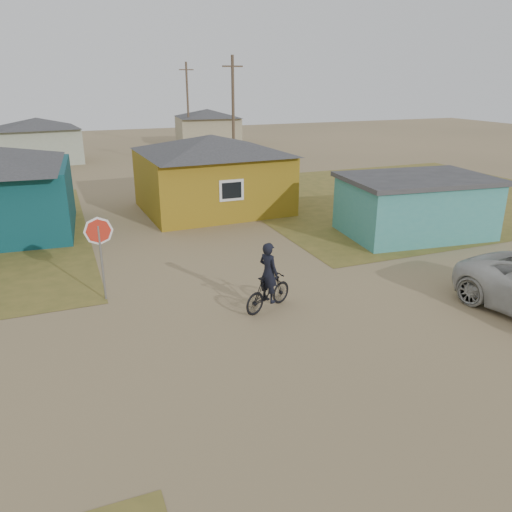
# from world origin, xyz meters

# --- Properties ---
(ground) EXTENTS (120.00, 120.00, 0.00)m
(ground) POSITION_xyz_m (0.00, 0.00, 0.00)
(ground) COLOR #947C55
(grass_ne) EXTENTS (20.00, 18.00, 0.00)m
(grass_ne) POSITION_xyz_m (14.00, 13.00, 0.01)
(grass_ne) COLOR olive
(grass_ne) RESTS_ON ground
(house_yellow) EXTENTS (7.72, 6.76, 3.90)m
(house_yellow) POSITION_xyz_m (2.50, 14.00, 2.00)
(house_yellow) COLOR olive
(house_yellow) RESTS_ON ground
(shed_turquoise) EXTENTS (6.71, 4.93, 2.60)m
(shed_turquoise) POSITION_xyz_m (9.50, 6.50, 1.31)
(shed_turquoise) COLOR teal
(shed_turquoise) RESTS_ON ground
(house_pale_west) EXTENTS (7.04, 6.15, 3.60)m
(house_pale_west) POSITION_xyz_m (-6.00, 34.00, 1.86)
(house_pale_west) COLOR #9DA68F
(house_pale_west) RESTS_ON ground
(house_beige_east) EXTENTS (6.95, 6.05, 3.60)m
(house_beige_east) POSITION_xyz_m (10.00, 40.00, 1.86)
(house_beige_east) COLOR tan
(house_beige_east) RESTS_ON ground
(utility_pole_near) EXTENTS (1.40, 0.20, 8.00)m
(utility_pole_near) POSITION_xyz_m (6.50, 22.00, 4.14)
(utility_pole_near) COLOR brown
(utility_pole_near) RESTS_ON ground
(utility_pole_far) EXTENTS (1.40, 0.20, 8.00)m
(utility_pole_far) POSITION_xyz_m (7.50, 38.00, 4.14)
(utility_pole_far) COLOR brown
(utility_pole_far) RESTS_ON ground
(stop_sign) EXTENTS (0.83, 0.37, 2.70)m
(stop_sign) POSITION_xyz_m (-4.03, 4.37, 1.96)
(stop_sign) COLOR gray
(stop_sign) RESTS_ON ground
(cyclist) EXTENTS (1.92, 1.24, 2.11)m
(cyclist) POSITION_xyz_m (0.47, 1.81, 0.77)
(cyclist) COLOR black
(cyclist) RESTS_ON ground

